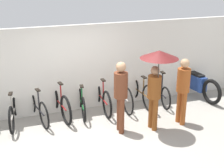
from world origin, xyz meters
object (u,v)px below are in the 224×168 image
at_px(parked_bicycle_8, 159,91).
at_px(motorcycle, 195,83).
at_px(parked_bicycle_1, 14,110).
at_px(pedestrian_center, 157,71).
at_px(parked_bicycle_3, 59,102).
at_px(parked_bicycle_4, 81,102).
at_px(pedestrian_leading, 121,92).
at_px(parked_bicycle_6, 121,94).
at_px(parked_bicycle_5, 101,97).
at_px(pedestrian_trailing, 183,86).
at_px(parked_bicycle_7, 140,91).
at_px(parked_bicycle_2, 37,107).

bearing_deg(parked_bicycle_8, motorcycle, -79.60).
distance_m(parked_bicycle_1, pedestrian_center, 3.69).
distance_m(parked_bicycle_3, parked_bicycle_4, 0.59).
relative_size(pedestrian_leading, motorcycle, 0.80).
xyz_separation_m(parked_bicycle_6, pedestrian_center, (0.27, -1.52, 1.11)).
relative_size(parked_bicycle_4, parked_bicycle_8, 1.00).
relative_size(parked_bicycle_1, parked_bicycle_6, 0.95).
distance_m(parked_bicycle_4, parked_bicycle_6, 1.16).
distance_m(parked_bicycle_5, pedestrian_trailing, 2.26).
bearing_deg(parked_bicycle_4, pedestrian_leading, -145.51).
relative_size(parked_bicycle_5, motorcycle, 0.82).
bearing_deg(pedestrian_center, parked_bicycle_1, -29.00).
xyz_separation_m(parked_bicycle_4, parked_bicycle_7, (1.74, 0.05, 0.04)).
bearing_deg(parked_bicycle_6, parked_bicycle_8, -91.15).
relative_size(parked_bicycle_7, parked_bicycle_8, 1.11).
distance_m(parked_bicycle_1, parked_bicycle_8, 4.07).
height_order(parked_bicycle_1, pedestrian_trailing, pedestrian_trailing).
bearing_deg(parked_bicycle_6, parked_bicycle_3, 90.52).
distance_m(pedestrian_leading, pedestrian_center, 0.96).
bearing_deg(parked_bicycle_4, parked_bicycle_8, -82.13).
distance_m(parked_bicycle_6, parked_bicycle_8, 1.16).
relative_size(pedestrian_trailing, motorcycle, 0.78).
height_order(parked_bicycle_4, pedestrian_center, pedestrian_center).
xyz_separation_m(parked_bicycle_5, motorcycle, (3.02, 0.02, 0.03)).
bearing_deg(pedestrian_center, parked_bicycle_2, -33.76).
bearing_deg(pedestrian_trailing, pedestrian_center, 2.73).
xyz_separation_m(parked_bicycle_6, pedestrian_leading, (-0.53, -1.30, 0.63)).
relative_size(parked_bicycle_4, pedestrian_leading, 0.93).
bearing_deg(pedestrian_leading, parked_bicycle_8, -138.97).
height_order(parked_bicycle_4, pedestrian_leading, pedestrian_leading).
xyz_separation_m(parked_bicycle_1, parked_bicycle_3, (1.16, 0.04, 0.04)).
height_order(parked_bicycle_1, parked_bicycle_7, parked_bicycle_1).
xyz_separation_m(parked_bicycle_2, parked_bicycle_5, (1.75, 0.04, 0.02)).
xyz_separation_m(parked_bicycle_7, parked_bicycle_8, (0.58, -0.05, -0.04)).
bearing_deg(parked_bicycle_6, parked_bicycle_7, -88.08).
height_order(parked_bicycle_3, parked_bicycle_6, parked_bicycle_3).
bearing_deg(motorcycle, parked_bicycle_8, 87.64).
xyz_separation_m(parked_bicycle_2, pedestrian_center, (2.59, -1.50, 1.14)).
distance_m(parked_bicycle_2, pedestrian_center, 3.21).
bearing_deg(motorcycle, parked_bicycle_2, 84.20).
xyz_separation_m(parked_bicycle_2, parked_bicycle_4, (1.16, -0.03, -0.01)).
bearing_deg(pedestrian_leading, parked_bicycle_7, -125.85).
distance_m(parked_bicycle_5, parked_bicycle_7, 1.16).
height_order(pedestrian_leading, motorcycle, pedestrian_leading).
relative_size(parked_bicycle_1, parked_bicycle_3, 0.92).
relative_size(parked_bicycle_3, parked_bicycle_7, 1.01).
bearing_deg(parked_bicycle_7, pedestrian_trailing, -164.69).
bearing_deg(parked_bicycle_8, pedestrian_center, 154.85).
height_order(parked_bicycle_2, pedestrian_trailing, pedestrian_trailing).
bearing_deg(parked_bicycle_3, motorcycle, -97.01).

